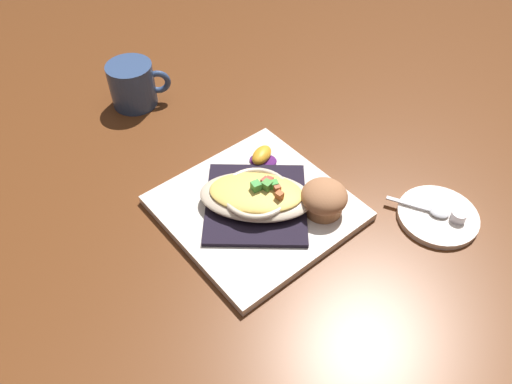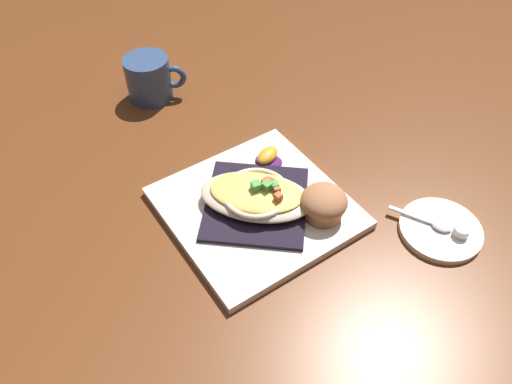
# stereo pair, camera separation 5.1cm
# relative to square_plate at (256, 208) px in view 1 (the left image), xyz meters

# --- Properties ---
(ground_plane) EXTENTS (2.60, 2.60, 0.00)m
(ground_plane) POSITION_rel_square_plate_xyz_m (0.00, 0.00, -0.01)
(ground_plane) COLOR #603217
(square_plate) EXTENTS (0.31, 0.31, 0.01)m
(square_plate) POSITION_rel_square_plate_xyz_m (0.00, 0.00, 0.00)
(square_plate) COLOR white
(square_plate) RESTS_ON ground_plane
(folded_napkin) EXTENTS (0.23, 0.23, 0.01)m
(folded_napkin) POSITION_rel_square_plate_xyz_m (0.00, 0.00, 0.01)
(folded_napkin) COLOR black
(folded_napkin) RESTS_ON square_plate
(gratin_dish) EXTENTS (0.19, 0.21, 0.04)m
(gratin_dish) POSITION_rel_square_plate_xyz_m (0.00, 0.00, 0.03)
(gratin_dish) COLOR beige
(gratin_dish) RESTS_ON folded_napkin
(muffin) EXTENTS (0.07, 0.07, 0.05)m
(muffin) POSITION_rel_square_plate_xyz_m (0.06, 0.09, 0.03)
(muffin) COLOR #A96B41
(muffin) RESTS_ON square_plate
(orange_garnish) EXTENTS (0.06, 0.06, 0.02)m
(orange_garnish) POSITION_rel_square_plate_xyz_m (-0.08, 0.06, 0.02)
(orange_garnish) COLOR #4D1A5D
(orange_garnish) RESTS_ON square_plate
(coffee_mug) EXTENTS (0.09, 0.12, 0.09)m
(coffee_mug) POSITION_rel_square_plate_xyz_m (-0.37, -0.06, 0.03)
(coffee_mug) COLOR #32476F
(coffee_mug) RESTS_ON ground_plane
(creamer_saucer) EXTENTS (0.13, 0.13, 0.01)m
(creamer_saucer) POSITION_rel_square_plate_xyz_m (0.17, 0.24, -0.00)
(creamer_saucer) COLOR white
(creamer_saucer) RESTS_ON ground_plane
(spoon) EXTENTS (0.09, 0.07, 0.01)m
(spoon) POSITION_rel_square_plate_xyz_m (0.16, 0.24, 0.01)
(spoon) COLOR silver
(spoon) RESTS_ON creamer_saucer
(creamer_cup_0) EXTENTS (0.02, 0.02, 0.02)m
(creamer_cup_0) POSITION_rel_square_plate_xyz_m (0.19, 0.26, 0.01)
(creamer_cup_0) COLOR white
(creamer_cup_0) RESTS_ON creamer_saucer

